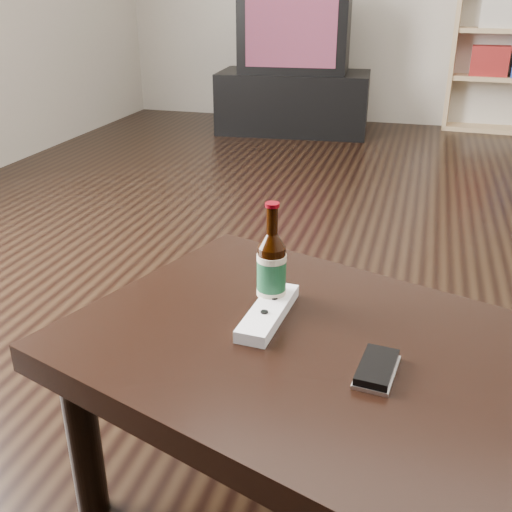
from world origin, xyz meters
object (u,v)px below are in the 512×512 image
(tv, at_px, (295,30))
(remote, at_px, (268,312))
(coffee_table, at_px, (368,387))
(phone, at_px, (377,369))
(beer_bottle, at_px, (272,270))
(bookshelf, at_px, (510,25))
(tv_stand, at_px, (294,102))

(tv, xyz_separation_m, remote, (0.67, -3.26, -0.28))
(tv, distance_m, coffee_table, 3.47)
(phone, bearing_deg, beer_bottle, 147.03)
(tv, height_order, phone, tv)
(tv, height_order, beer_bottle, tv)
(coffee_table, distance_m, beer_bottle, 0.28)
(beer_bottle, distance_m, remote, 0.08)
(bookshelf, xyz_separation_m, remote, (-0.72, -3.74, -0.30))
(bookshelf, distance_m, beer_bottle, 3.77)
(bookshelf, bearing_deg, tv_stand, -156.88)
(tv, relative_size, bookshelf, 0.55)
(tv, distance_m, phone, 3.50)
(coffee_table, height_order, remote, remote)
(tv, xyz_separation_m, phone, (0.87, -3.38, -0.28))
(beer_bottle, relative_size, phone, 1.77)
(beer_bottle, bearing_deg, remote, -81.10)
(bookshelf, bearing_deg, tv, -156.83)
(remote, bearing_deg, bookshelf, 83.20)
(tv_stand, xyz_separation_m, beer_bottle, (0.66, -3.21, 0.26))
(tv, distance_m, beer_bottle, 3.28)
(bookshelf, xyz_separation_m, phone, (-0.51, -3.87, -0.30))
(phone, bearing_deg, tv, 110.87)
(tv, bearing_deg, beer_bottle, -82.99)
(tv_stand, height_order, bookshelf, bookshelf)
(tv_stand, bearing_deg, coffee_table, -80.19)
(coffee_table, bearing_deg, remote, 155.45)
(tv_stand, bearing_deg, remote, -83.04)
(bookshelf, bearing_deg, remote, -96.98)
(tv_stand, xyz_separation_m, bookshelf, (1.39, 0.48, 0.50))
(beer_bottle, xyz_separation_m, phone, (0.21, -0.18, -0.06))
(coffee_table, bearing_deg, beer_bottle, 144.80)
(tv_stand, relative_size, phone, 9.00)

